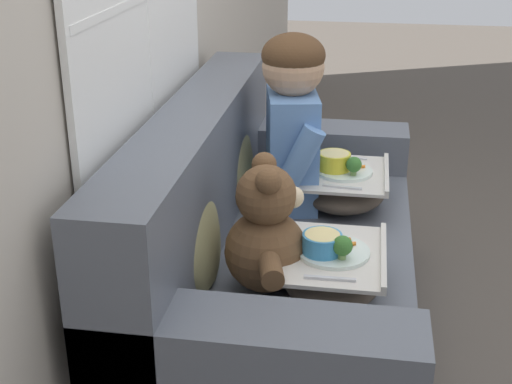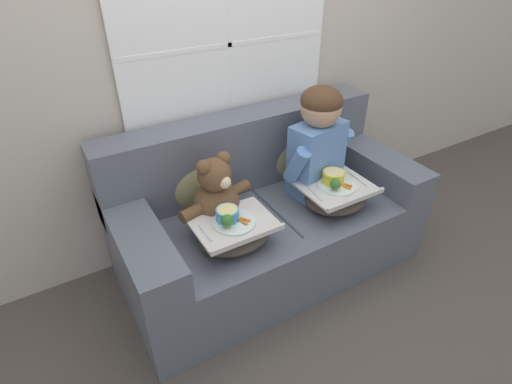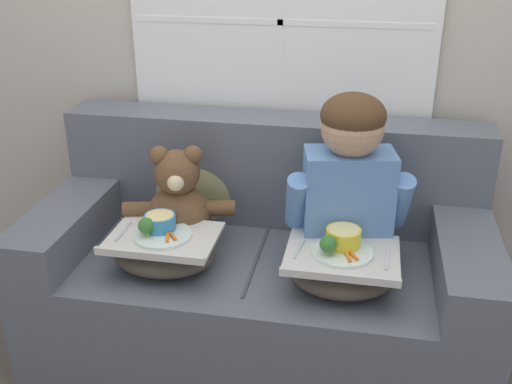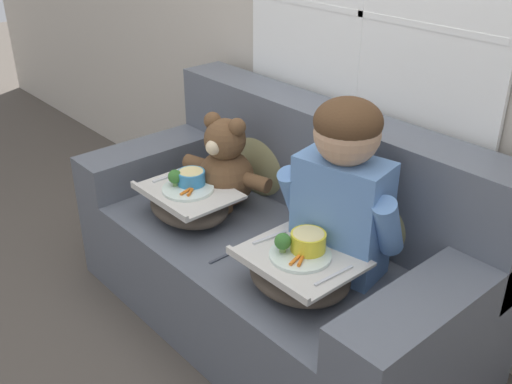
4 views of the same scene
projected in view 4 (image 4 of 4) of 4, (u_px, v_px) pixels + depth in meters
ground_plane at (271, 319)px, 2.63m from camera, size 14.00×14.00×0.00m
wall_back_with_window at (370, 1)px, 2.33m from camera, size 8.00×0.08×2.60m
couch at (283, 251)px, 2.52m from camera, size 1.76×0.86×0.90m
throw_pillow_behind_child at (378, 207)px, 2.27m from camera, size 0.37×0.18×0.39m
throw_pillow_behind_teddy at (263, 154)px, 2.71m from camera, size 0.38×0.18×0.40m
child_figure at (344, 180)px, 2.06m from camera, size 0.48×0.27×0.65m
teddy_bear at (225, 168)px, 2.58m from camera, size 0.45×0.32×0.42m
lap_tray_child at (300, 270)px, 2.08m from camera, size 0.40×0.33×0.22m
lap_tray_teddy at (189, 202)px, 2.52m from camera, size 0.40×0.31×0.22m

